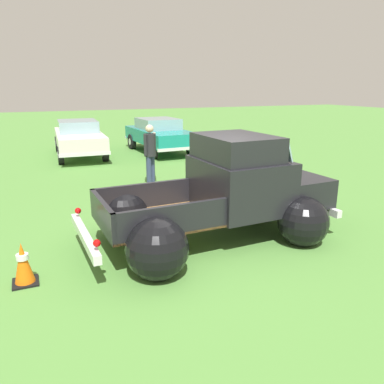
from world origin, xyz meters
TOP-DOWN VIEW (x-y plane):
  - ground_plane at (0.00, 0.00)m, footprint 80.00×80.00m
  - vintage_pickup_truck at (0.39, 0.01)m, footprint 4.68×2.88m
  - show_car_0 at (-0.98, 9.90)m, footprint 2.00×4.66m
  - show_car_1 at (2.32, 9.54)m, footprint 2.01×4.37m
  - spectator_0 at (0.26, 4.32)m, footprint 0.48×0.48m
  - lane_cone_0 at (-3.16, -0.40)m, footprint 0.36×0.36m
  - lane_cone_1 at (2.65, 2.00)m, footprint 0.36×0.36m

SIDE VIEW (x-z plane):
  - ground_plane at x=0.00m, z-range 0.00..0.00m
  - lane_cone_0 at x=-3.16m, z-range 0.00..0.63m
  - lane_cone_1 at x=2.65m, z-range 0.00..0.63m
  - vintage_pickup_truck at x=0.39m, z-range -0.22..1.74m
  - show_car_1 at x=2.32m, z-range 0.07..1.50m
  - show_car_0 at x=-0.98m, z-range 0.07..1.50m
  - spectator_0 at x=0.26m, z-range 0.12..1.85m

